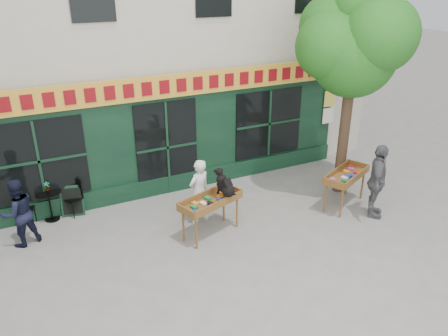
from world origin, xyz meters
The scene contains 13 objects.
ground centered at (0.00, 0.00, 0.00)m, with size 80.00×80.00×0.00m, color slate.
street_tree centered at (4.34, 0.36, 4.11)m, with size 3.05×2.90×5.60m.
book_cart_center centered at (0.13, -0.16, 0.82)m, with size 1.62×1.07×0.99m.
dog centered at (0.48, -0.21, 1.29)m, with size 0.34×0.60×0.60m, color black, non-canonical shape.
woman centered at (0.13, 0.49, 0.82)m, with size 0.60×0.39×1.64m, color silver.
book_cart_right centered at (3.85, -0.45, 0.82)m, with size 1.62×1.19×0.99m.
man_right centered at (4.15, -1.20, 0.95)m, with size 1.11×0.46×1.90m, color #525357.
bistro_table centered at (-3.13, 2.20, 0.54)m, with size 0.60×0.60×0.76m.
bistro_chair_left centered at (-3.77, 2.18, 0.56)m, with size 0.44×0.44×0.95m.
bistro_chair_right centered at (-2.51, 2.25, 0.56)m, with size 0.50×0.50×0.95m.
potted_plant centered at (-3.13, 2.20, 0.90)m, with size 0.14×0.10×0.27m, color gray.
man_left centered at (-3.83, 1.36, 0.80)m, with size 0.78×0.60×1.60m, color black.
chalkboard centered at (-2.61, 2.19, 0.40)m, with size 0.59×0.31×0.79m.
Camera 1 is at (-3.52, -8.15, 5.59)m, focal length 35.00 mm.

